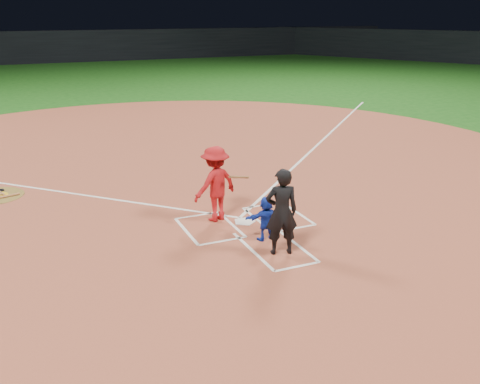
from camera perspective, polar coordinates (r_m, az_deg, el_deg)
name	(u,v)px	position (r m, az deg, el deg)	size (l,w,h in m)	color
ground	(244,222)	(13.94, 0.48, -3.24)	(120.00, 120.00, 0.00)	#144912
home_plate_dirt	(176,164)	(19.28, -6.80, 2.98)	(28.00, 28.00, 0.01)	brown
stadium_wall_far	(55,47)	(60.13, -19.09, 14.44)	(80.00, 1.20, 3.20)	black
home_plate	(244,221)	(13.93, 0.48, -3.16)	(0.60, 0.60, 0.02)	silver
on_deck_bat_c	(5,197)	(17.12, -23.79, -0.44)	(0.06, 0.06, 0.84)	#A7683D
bat_weight_donut	(1,190)	(17.79, -24.14, 0.18)	(0.19, 0.19, 0.05)	black
catcher	(266,218)	(12.72, 2.78, -2.82)	(1.00, 0.32, 1.08)	#1632B4
umpire	(282,212)	(11.86, 4.46, -2.12)	(0.73, 0.48, 2.00)	black
chalk_markings	(182,169)	(18.62, -6.15, 2.46)	(28.35, 17.32, 0.01)	white
batter_at_plate	(215,184)	(13.76, -2.63, 0.87)	(1.70, 1.10, 1.97)	#AD1317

